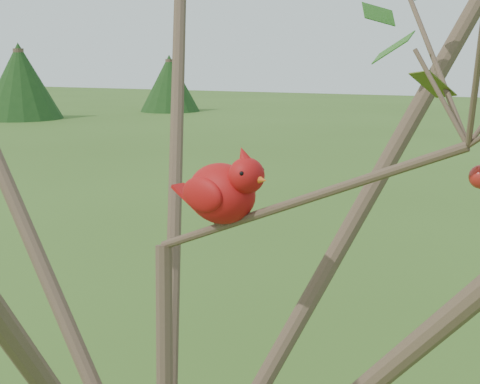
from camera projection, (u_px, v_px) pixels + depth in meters
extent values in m
ellipsoid|color=#B90F11|center=(221.00, 194.00, 1.30)|extent=(0.18, 0.15, 0.12)
sphere|color=#B90F11|center=(246.00, 176.00, 1.25)|extent=(0.09, 0.09, 0.07)
cone|color=#B90F11|center=(244.00, 157.00, 1.25)|extent=(0.06, 0.05, 0.05)
cone|color=#D85914|center=(260.00, 180.00, 1.23)|extent=(0.04, 0.03, 0.03)
ellipsoid|color=black|center=(256.00, 180.00, 1.24)|extent=(0.03, 0.04, 0.03)
cube|color=#B90F11|center=(192.00, 199.00, 1.37)|extent=(0.10, 0.06, 0.05)
ellipsoid|color=#B90F11|center=(235.00, 188.00, 1.34)|extent=(0.11, 0.06, 0.07)
ellipsoid|color=#B90F11|center=(202.00, 195.00, 1.27)|extent=(0.11, 0.06, 0.07)
cylinder|color=#3F3022|center=(170.00, 85.00, 28.65)|extent=(0.33, 0.33, 2.22)
cone|color=#183713|center=(170.00, 83.00, 28.63)|extent=(2.58, 2.58, 2.40)
cylinder|color=#3F3022|center=(20.00, 84.00, 25.11)|extent=(0.39, 0.39, 2.62)
cone|color=#183713|center=(20.00, 81.00, 25.09)|extent=(3.06, 3.06, 2.84)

